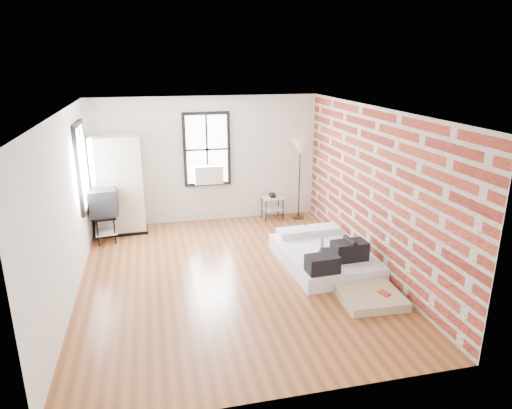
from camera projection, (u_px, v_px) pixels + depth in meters
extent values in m
plane|color=brown|center=(232.00, 277.00, 7.78)|extent=(6.00, 6.00, 0.00)
cube|color=silver|center=(207.00, 160.00, 10.14)|extent=(5.00, 0.01, 2.80)
cube|color=silver|center=(283.00, 284.00, 4.57)|extent=(5.00, 0.01, 2.80)
cube|color=silver|center=(66.00, 210.00, 6.81)|extent=(0.01, 6.00, 2.80)
cube|color=#953723|center=(373.00, 189.00, 7.89)|extent=(0.02, 6.00, 2.80)
cube|color=white|center=(229.00, 111.00, 6.93)|extent=(5.00, 6.00, 0.01)
cube|color=white|center=(207.00, 149.00, 10.01)|extent=(0.90, 0.02, 1.50)
cube|color=black|center=(185.00, 150.00, 9.93)|extent=(0.07, 0.08, 1.64)
cube|color=black|center=(229.00, 148.00, 10.14)|extent=(0.07, 0.08, 1.64)
cube|color=black|center=(206.00, 113.00, 9.79)|extent=(0.90, 0.08, 0.07)
cube|color=black|center=(208.00, 184.00, 10.27)|extent=(0.90, 0.08, 0.07)
cube|color=black|center=(207.00, 150.00, 10.00)|extent=(0.04, 0.02, 1.50)
cube|color=black|center=(207.00, 150.00, 10.00)|extent=(0.90, 0.02, 0.04)
cube|color=white|center=(208.00, 174.00, 10.06)|extent=(0.62, 0.30, 0.40)
cube|color=white|center=(83.00, 167.00, 8.42)|extent=(0.02, 0.90, 1.50)
cube|color=black|center=(78.00, 173.00, 7.96)|extent=(0.08, 0.07, 1.64)
cube|color=black|center=(85.00, 161.00, 8.86)|extent=(0.08, 0.07, 1.64)
cube|color=black|center=(76.00, 124.00, 8.17)|extent=(0.08, 0.90, 0.07)
cube|color=black|center=(86.00, 207.00, 8.65)|extent=(0.08, 0.90, 0.07)
cube|color=black|center=(83.00, 167.00, 8.42)|extent=(0.02, 0.04, 1.50)
cube|color=black|center=(83.00, 167.00, 8.42)|extent=(0.02, 0.90, 0.04)
cube|color=white|center=(325.00, 257.00, 8.26)|extent=(1.61, 2.11, 0.27)
cube|color=white|center=(293.00, 233.00, 8.85)|extent=(0.61, 0.41, 0.13)
cube|color=white|center=(324.00, 229.00, 9.02)|extent=(0.61, 0.41, 0.13)
cube|color=black|center=(349.00, 250.00, 7.78)|extent=(0.61, 0.37, 0.32)
cylinder|color=black|center=(350.00, 241.00, 7.73)|extent=(0.11, 0.38, 0.09)
cube|color=black|center=(322.00, 264.00, 7.33)|extent=(0.53, 0.35, 0.28)
cylinder|color=silver|center=(322.00, 245.00, 8.11)|extent=(0.08, 0.08, 0.24)
cylinder|color=blue|center=(322.00, 238.00, 8.06)|extent=(0.04, 0.04, 0.03)
cube|color=#BEAE89|center=(359.00, 284.00, 7.40)|extent=(0.98, 1.77, 0.14)
cube|color=#142D25|center=(340.00, 258.00, 7.93)|extent=(0.66, 0.48, 0.20)
cube|color=black|center=(341.00, 252.00, 7.90)|extent=(0.62, 0.45, 0.04)
cube|color=#AE281B|center=(384.00, 293.00, 6.94)|extent=(0.16, 0.21, 0.02)
cube|color=black|center=(122.00, 230.00, 9.82)|extent=(1.07, 0.64, 0.06)
cube|color=beige|center=(118.00, 184.00, 9.50)|extent=(1.02, 0.59, 2.01)
cylinder|color=black|center=(266.00, 211.00, 10.34)|extent=(0.02, 0.02, 0.51)
cylinder|color=black|center=(283.00, 209.00, 10.45)|extent=(0.02, 0.02, 0.51)
cylinder|color=black|center=(262.00, 207.00, 10.62)|extent=(0.02, 0.02, 0.51)
cylinder|color=black|center=(278.00, 205.00, 10.74)|extent=(0.02, 0.02, 0.51)
cube|color=silver|center=(272.00, 198.00, 10.46)|extent=(0.49, 0.40, 0.02)
cube|color=silver|center=(272.00, 209.00, 10.54)|extent=(0.47, 0.38, 0.02)
cube|color=black|center=(272.00, 195.00, 10.44)|extent=(0.12, 0.17, 0.09)
cylinder|color=#322010|center=(298.00, 217.00, 10.68)|extent=(0.27, 0.27, 0.03)
cylinder|color=#322010|center=(299.00, 183.00, 10.43)|extent=(0.03, 0.03, 1.60)
cone|color=tan|center=(300.00, 147.00, 10.17)|extent=(0.40, 0.40, 0.35)
cylinder|color=black|center=(98.00, 233.00, 8.98)|extent=(0.03, 0.03, 0.54)
cylinder|color=black|center=(115.00, 231.00, 9.09)|extent=(0.03, 0.03, 0.54)
cylinder|color=black|center=(96.00, 223.00, 9.56)|extent=(0.03, 0.03, 0.54)
cylinder|color=black|center=(112.00, 221.00, 9.67)|extent=(0.03, 0.03, 0.54)
cube|color=black|center=(104.00, 215.00, 9.24)|extent=(0.53, 0.83, 0.03)
cube|color=silver|center=(106.00, 229.00, 9.34)|extent=(0.51, 0.80, 0.02)
cube|color=black|center=(103.00, 201.00, 9.16)|extent=(0.62, 0.69, 0.54)
cube|color=black|center=(116.00, 200.00, 9.25)|extent=(0.09, 0.51, 0.43)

